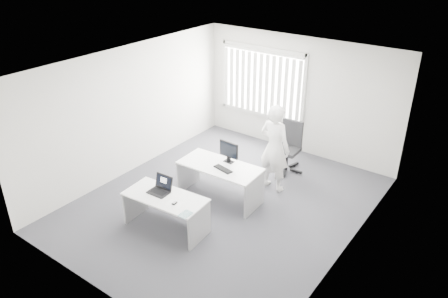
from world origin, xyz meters
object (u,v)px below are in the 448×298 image
Objects in this scene: laptop at (158,186)px; monitor at (229,152)px; desk_far at (220,175)px; office_chair at (288,155)px; person at (275,148)px; desk_near at (166,205)px.

monitor is at bearing 73.21° from laptop.
office_chair is at bearing 72.23° from desk_far.
person reaches higher than desk_far.
desk_near is at bearing -105.09° from office_chair.
person is at bearing -83.73° from office_chair.
desk_near is 3.52× the size of monitor.
office_chair is 3.38m from laptop.
laptop is (-0.87, -3.23, 0.47)m from office_chair.
desk_near is 2.54m from person.
person is (0.84, 2.35, 0.44)m from desk_near.
office_chair is 1.07m from person.
desk_near is at bearing -6.58° from laptop.
laptop is (-1.01, -2.34, -0.11)m from person.
laptop reaches higher than desk_far.
office_chair is at bearing 76.49° from monitor.
desk_near is 1.69m from monitor.
person reaches higher than laptop.
desk_near is 0.92× the size of desk_far.
desk_far is at bearing -100.97° from monitor.
person reaches higher than office_chair.
monitor is (0.40, 1.59, 0.14)m from laptop.
desk_far is 1.24m from person.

